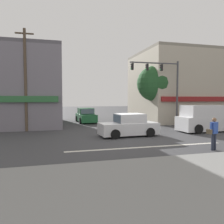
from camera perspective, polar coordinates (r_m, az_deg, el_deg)
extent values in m
plane|color=#3D3D3F|center=(15.41, 4.02, -6.35)|extent=(120.00, 120.00, 0.00)
cube|color=silver|center=(12.21, 9.39, -8.99)|extent=(9.00, 0.24, 0.01)
cube|color=gray|center=(8.06, 24.66, -15.28)|extent=(40.00, 5.00, 0.16)
cube|color=#B7AD99|center=(28.71, 18.32, 5.90)|extent=(11.66, 9.14, 7.85)
cube|color=maroon|center=(24.90, 24.15, 3.11)|extent=(11.08, 0.24, 0.50)
cube|color=gray|center=(29.18, 18.48, 13.92)|extent=(11.66, 9.14, 0.30)
cylinder|color=#4C3823|center=(23.55, 10.95, 0.47)|extent=(0.32, 0.32, 2.83)
sphere|color=#235128|center=(23.58, 11.03, 7.30)|extent=(3.71, 3.71, 3.71)
cylinder|color=brown|center=(18.90, -21.66, 7.66)|extent=(0.22, 0.22, 8.18)
cube|color=#473828|center=(19.53, -21.92, 18.51)|extent=(1.40, 0.12, 0.10)
cylinder|color=#47474C|center=(21.97, 16.67, 4.56)|extent=(0.18, 0.18, 6.20)
cylinder|color=#47474C|center=(21.13, 11.02, 12.46)|extent=(4.80, 0.25, 0.12)
cube|color=black|center=(21.37, 12.80, 11.25)|extent=(0.21, 0.25, 0.60)
sphere|color=black|center=(21.35, 12.51, 11.75)|extent=(0.12, 0.12, 0.12)
sphere|color=black|center=(21.32, 12.51, 11.27)|extent=(0.12, 0.12, 0.12)
sphere|color=green|center=(21.30, 12.50, 10.79)|extent=(0.12, 0.12, 0.12)
cube|color=black|center=(20.79, 9.16, 11.51)|extent=(0.21, 0.25, 0.60)
sphere|color=black|center=(20.77, 8.85, 12.02)|extent=(0.12, 0.12, 0.12)
sphere|color=black|center=(20.75, 8.85, 11.53)|extent=(0.12, 0.12, 0.12)
sphere|color=green|center=(20.72, 8.84, 11.04)|extent=(0.12, 0.12, 0.12)
cube|color=black|center=(20.29, 5.32, 11.74)|extent=(0.21, 0.25, 0.60)
sphere|color=black|center=(20.28, 4.99, 12.26)|extent=(0.12, 0.12, 0.12)
sphere|color=black|center=(20.26, 4.99, 11.76)|extent=(0.12, 0.12, 0.12)
sphere|color=green|center=(20.23, 4.99, 11.25)|extent=(0.12, 0.12, 0.12)
cube|color=silver|center=(15.47, 4.33, -4.29)|extent=(4.19, 1.94, 0.80)
cube|color=silver|center=(15.43, 4.68, -1.62)|extent=(1.99, 1.67, 0.64)
cube|color=#475666|center=(15.08, 1.28, -1.73)|extent=(0.14, 1.44, 0.54)
cylinder|color=black|center=(14.27, 0.90, -5.83)|extent=(0.65, 0.22, 0.64)
cylinder|color=black|center=(15.87, -1.12, -4.89)|extent=(0.65, 0.22, 0.64)
cylinder|color=black|center=(15.29, 9.98, -5.26)|extent=(0.65, 0.22, 0.64)
cylinder|color=black|center=(16.79, 7.23, -4.46)|extent=(0.65, 0.22, 0.64)
cube|color=#1E6033|center=(24.52, -6.84, -1.43)|extent=(1.95, 4.20, 0.80)
cube|color=#1E6033|center=(24.57, -6.89, 0.26)|extent=(1.67, 1.99, 0.64)
cube|color=#475666|center=(23.62, -6.43, 0.13)|extent=(1.44, 0.15, 0.54)
cylinder|color=black|center=(23.49, -4.18, -2.17)|extent=(0.22, 0.65, 0.64)
cylinder|color=black|center=(23.14, -8.27, -2.28)|extent=(0.22, 0.65, 0.64)
cylinder|color=black|center=(25.95, -5.55, -1.64)|extent=(0.22, 0.65, 0.64)
cylinder|color=black|center=(25.63, -9.26, -1.73)|extent=(0.22, 0.65, 0.64)
cube|color=silver|center=(19.14, 23.34, -2.70)|extent=(4.65, 1.98, 1.10)
cube|color=silver|center=(18.87, 22.72, 0.27)|extent=(3.25, 1.90, 0.90)
cube|color=#475666|center=(19.94, 26.32, 0.34)|extent=(0.11, 1.66, 0.76)
cylinder|color=black|center=(20.79, 24.72, -3.11)|extent=(0.73, 0.22, 0.72)
cylinder|color=black|center=(19.04, 18.24, -3.54)|extent=(0.73, 0.22, 0.72)
cylinder|color=black|center=(17.57, 21.66, -4.19)|extent=(0.73, 0.22, 0.72)
cylinder|color=#232838|center=(12.46, 25.26, -7.02)|extent=(0.14, 0.14, 0.86)
cylinder|color=#232838|center=(12.32, 24.78, -7.13)|extent=(0.14, 0.14, 0.86)
cube|color=#2D4CA5|center=(12.28, 25.11, -3.77)|extent=(0.41, 0.31, 0.58)
sphere|color=brown|center=(12.24, 25.16, -1.87)|extent=(0.22, 0.22, 0.22)
cylinder|color=#2D4CA5|center=(12.48, 25.74, -3.68)|extent=(0.09, 0.09, 0.56)
cylinder|color=#2D4CA5|center=(12.09, 24.46, -3.87)|extent=(0.09, 0.09, 0.56)
cube|color=brown|center=(12.07, 24.06, -4.70)|extent=(0.19, 0.30, 0.24)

